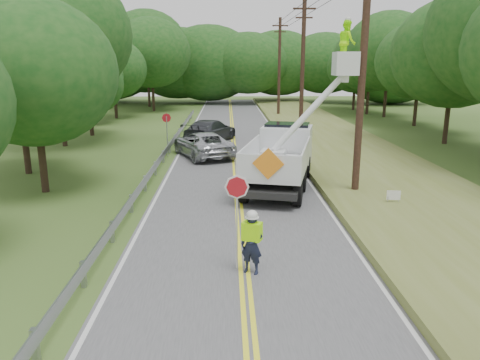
{
  "coord_description": "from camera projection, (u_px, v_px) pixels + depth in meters",
  "views": [
    {
      "loc": [
        -0.44,
        -9.71,
        5.52
      ],
      "look_at": [
        0.0,
        6.0,
        1.5
      ],
      "focal_mm": 34.3,
      "sensor_mm": 36.0,
      "label": 1
    }
  ],
  "objects": [
    {
      "name": "treeline_horizon",
      "position": [
        226.0,
        63.0,
        63.77
      ],
      "size": [
        57.17,
        14.49,
        11.0
      ],
      "color": "#154816",
      "rests_on": "ground"
    },
    {
      "name": "stop_sign_permanent",
      "position": [
        167.0,
        128.0,
        27.63
      ],
      "size": [
        0.53,
        0.21,
        2.6
      ],
      "color": "#95989D",
      "rests_on": "ground"
    },
    {
      "name": "ground",
      "position": [
        247.0,
        305.0,
        10.78
      ],
      "size": [
        140.0,
        140.0,
        0.0
      ],
      "primitive_type": "plane",
      "color": "#34521A",
      "rests_on": "ground"
    },
    {
      "name": "suv_silver",
      "position": [
        203.0,
        144.0,
        27.67
      ],
      "size": [
        4.33,
        5.91,
        1.49
      ],
      "primitive_type": "imported",
      "rotation": [
        0.0,
        0.0,
        3.53
      ],
      "color": "#B4B6BC",
      "rests_on": "road"
    },
    {
      "name": "treeline_right",
      "position": [
        446.0,
        54.0,
        33.4
      ],
      "size": [
        10.2,
        51.23,
        11.75
      ],
      "color": "#332319",
      "rests_on": "ground"
    },
    {
      "name": "suv_darkgrey",
      "position": [
        210.0,
        131.0,
        32.67
      ],
      "size": [
        4.13,
        6.01,
        1.61
      ],
      "primitive_type": "imported",
      "rotation": [
        0.0,
        0.0,
        2.77
      ],
      "color": "#32353A",
      "rests_on": "road"
    },
    {
      "name": "utility_poles",
      "position": [
        322.0,
        68.0,
        26.09
      ],
      "size": [
        1.6,
        43.3,
        10.0
      ],
      "color": "black",
      "rests_on": "ground"
    },
    {
      "name": "treeline_left",
      "position": [
        112.0,
        53.0,
        40.33
      ],
      "size": [
        11.96,
        56.51,
        12.08
      ],
      "color": "#332319",
      "rests_on": "ground"
    },
    {
      "name": "tall_grass_verge",
      "position": [
        368.0,
        167.0,
        24.5
      ],
      "size": [
        7.0,
        96.0,
        0.3
      ],
      "primitive_type": "cube",
      "color": "olive",
      "rests_on": "ground"
    },
    {
      "name": "bucket_truck",
      "position": [
        286.0,
        149.0,
        21.44
      ],
      "size": [
        4.87,
        7.72,
        7.13
      ],
      "color": "black",
      "rests_on": "road"
    },
    {
      "name": "yard_sign",
      "position": [
        394.0,
        196.0,
        17.66
      ],
      "size": [
        0.52,
        0.09,
        0.76
      ],
      "color": "white",
      "rests_on": "ground"
    },
    {
      "name": "flagger",
      "position": [
        251.0,
        239.0,
        12.16
      ],
      "size": [
        1.07,
        0.6,
        2.67
      ],
      "color": "#191E33",
      "rests_on": "road"
    },
    {
      "name": "road",
      "position": [
        236.0,
        170.0,
        24.34
      ],
      "size": [
        7.2,
        96.0,
        0.03
      ],
      "color": "#505053",
      "rests_on": "ground"
    },
    {
      "name": "guardrail",
      "position": [
        162.0,
        157.0,
        24.97
      ],
      "size": [
        0.18,
        48.0,
        0.77
      ],
      "color": "#95989D",
      "rests_on": "ground"
    }
  ]
}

